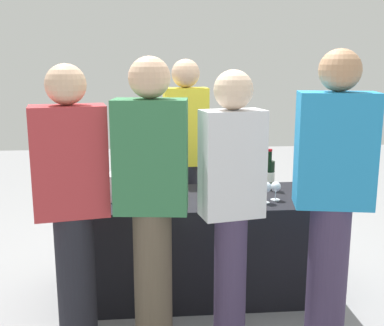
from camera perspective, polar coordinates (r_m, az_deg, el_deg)
ground_plane at (r=3.73m, az=0.00°, el=-14.95°), size 12.00×12.00×0.00m
tasting_table at (r=3.58m, az=0.00°, el=-9.71°), size 1.80×0.73×0.73m
wine_bottle_0 at (r=3.53m, az=-11.28°, el=-1.91°), size 0.07×0.07×0.33m
wine_bottle_1 at (r=3.60m, az=-7.97°, el=-1.74°), size 0.07×0.07×0.30m
wine_bottle_2 at (r=3.56m, az=-4.07°, el=-1.59°), size 0.08×0.08×0.33m
wine_bottle_3 at (r=3.69m, az=9.18°, el=-1.36°), size 0.08×0.08×0.31m
wine_glass_0 at (r=3.36m, az=-6.88°, el=-2.74°), size 0.07×0.07×0.15m
wine_glass_1 at (r=3.28m, az=-3.62°, el=-3.21°), size 0.07×0.07×0.14m
wine_glass_2 at (r=3.35m, az=2.55°, el=-3.00°), size 0.06×0.06×0.13m
wine_glass_3 at (r=3.43m, az=6.79°, el=-2.73°), size 0.07×0.07×0.13m
wine_glass_4 at (r=3.33m, az=8.80°, el=-2.92°), size 0.07×0.07×0.15m
wine_glass_5 at (r=3.41m, az=9.93°, el=-2.88°), size 0.07×0.07×0.13m
ice_bucket at (r=3.41m, az=-8.40°, el=-2.78°), size 0.22×0.22×0.19m
server_pouring at (r=3.97m, az=-0.74°, el=1.30°), size 0.37×0.23×1.71m
guest_0 at (r=2.82m, az=-14.08°, el=-4.45°), size 0.45×0.30×1.68m
guest_1 at (r=2.74m, az=-4.83°, el=-4.02°), size 0.43×0.27×1.72m
guest_2 at (r=2.77m, az=4.72°, el=-4.35°), size 0.38×0.26×1.65m
guest_3 at (r=2.88m, az=16.35°, el=-3.30°), size 0.47×0.31×1.76m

